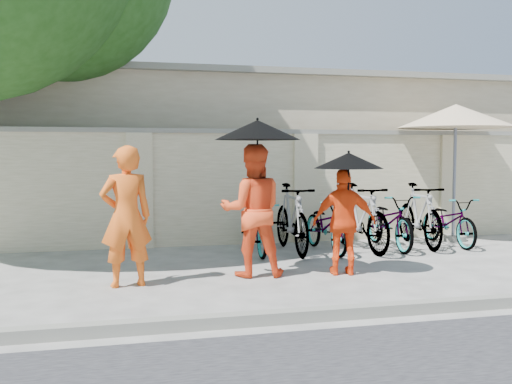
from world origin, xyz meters
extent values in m
plane|color=#B0AEA7|center=(0.00, 0.00, 0.00)|extent=(80.00, 80.00, 0.00)
cube|color=gray|center=(0.00, -1.70, 0.06)|extent=(40.00, 0.16, 0.12)
cube|color=beige|center=(1.00, 3.20, 1.00)|extent=(20.00, 0.30, 2.00)
cube|color=beige|center=(2.00, 7.00, 1.60)|extent=(14.00, 6.00, 3.20)
imported|color=orange|center=(-1.26, 0.22, 0.87)|extent=(0.70, 0.52, 1.75)
imported|color=#FF4D1E|center=(0.39, 0.45, 0.89)|extent=(0.94, 0.78, 1.77)
cylinder|color=black|center=(0.44, 0.37, 1.48)|extent=(0.02, 0.02, 0.95)
cone|color=black|center=(0.44, 0.37, 1.96)|extent=(1.13, 1.13, 0.26)
imported|color=#FF4712|center=(1.62, 0.23, 0.72)|extent=(0.90, 0.53, 1.45)
cylinder|color=black|center=(1.64, 0.15, 1.19)|extent=(0.02, 0.02, 0.73)
cone|color=black|center=(1.64, 0.15, 1.55)|extent=(0.93, 0.93, 0.21)
cylinder|color=gray|center=(4.78, 2.56, 0.05)|extent=(0.49, 0.49, 0.10)
cylinder|color=slate|center=(4.78, 2.56, 1.15)|extent=(0.06, 0.06, 2.29)
cone|color=beige|center=(4.78, 2.56, 2.34)|extent=(2.47, 2.47, 0.44)
imported|color=slate|center=(0.83, 2.10, 0.43)|extent=(0.60, 1.64, 0.85)
imported|color=slate|center=(1.43, 2.02, 0.57)|extent=(0.59, 1.91, 1.14)
imported|color=slate|center=(2.02, 1.97, 0.44)|extent=(0.66, 1.72, 0.89)
imported|color=slate|center=(2.61, 1.92, 0.57)|extent=(0.69, 1.93, 1.14)
imported|color=slate|center=(3.21, 2.04, 0.47)|extent=(0.69, 1.81, 0.94)
imported|color=slate|center=(3.80, 2.09, 0.56)|extent=(0.72, 1.90, 1.12)
imported|color=slate|center=(4.39, 2.09, 0.43)|extent=(0.60, 1.65, 0.86)
camera|label=1|loc=(-1.33, -6.95, 1.66)|focal=40.00mm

